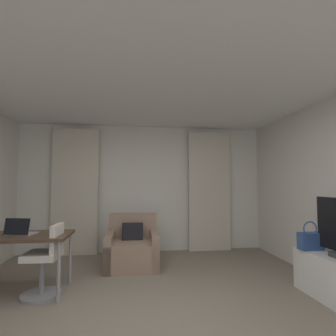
% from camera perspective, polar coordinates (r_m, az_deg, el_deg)
% --- Properties ---
extents(ground_plane, '(12.00, 12.00, 0.00)m').
position_cam_1_polar(ground_plane, '(2.92, -2.38, -31.83)').
color(ground_plane, gray).
extents(wall_window, '(5.12, 0.06, 2.60)m').
position_cam_1_polar(wall_window, '(5.59, -5.15, -4.37)').
color(wall_window, silver).
rests_on(wall_window, ground).
extents(ceiling, '(5.12, 6.12, 0.06)m').
position_cam_1_polar(ceiling, '(2.85, -2.24, 22.36)').
color(ceiling, white).
rests_on(ceiling, wall_left).
extents(curtain_left_panel, '(0.90, 0.06, 2.50)m').
position_cam_1_polar(curtain_left_panel, '(5.58, -19.40, -4.70)').
color(curtain_left_panel, beige).
rests_on(curtain_left_panel, ground).
extents(curtain_right_panel, '(0.90, 0.06, 2.50)m').
position_cam_1_polar(curtain_right_panel, '(5.69, 8.93, -4.83)').
color(curtain_right_panel, beige).
rests_on(curtain_right_panel, ground).
extents(armchair, '(0.87, 0.86, 0.85)m').
position_cam_1_polar(armchair, '(4.71, -7.70, -16.98)').
color(armchair, '#997A66').
rests_on(armchair, ground).
extents(desk, '(1.35, 0.67, 0.74)m').
position_cam_1_polar(desk, '(3.98, -30.26, -13.22)').
color(desk, '#4C3828').
rests_on(desk, ground).
extents(desk_chair, '(0.48, 0.48, 0.88)m').
position_cam_1_polar(desk_chair, '(3.81, -24.91, -18.29)').
color(desk_chair, gray).
rests_on(desk_chair, ground).
extents(laptop, '(0.37, 0.31, 0.22)m').
position_cam_1_polar(laptop, '(3.91, -29.25, -11.84)').
color(laptop, '#ADADB2').
rests_on(laptop, desk).
extents(handbag_primary, '(0.30, 0.14, 0.37)m').
position_cam_1_polar(handbag_primary, '(4.03, 28.37, -13.57)').
color(handbag_primary, '#335193').
rests_on(handbag_primary, tv_console).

